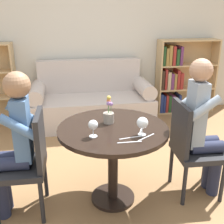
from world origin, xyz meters
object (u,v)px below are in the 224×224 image
at_px(couch, 92,103).
at_px(chair_left, 28,160).
at_px(wine_glass_right, 142,123).
at_px(flower_vase, 109,115).
at_px(person_right, 203,127).
at_px(bookshelf_right, 178,78).
at_px(chair_right, 191,146).
at_px(person_left, 14,142).
at_px(wine_glass_left, 93,125).

height_order(couch, chair_left, couch).
relative_size(wine_glass_right, flower_vase, 0.61).
bearing_deg(wine_glass_right, person_right, 15.11).
distance_m(bookshelf_right, chair_right, 2.30).
height_order(person_left, wine_glass_right, person_left).
height_order(person_right, flower_vase, person_right).
bearing_deg(chair_right, flower_vase, 82.52).
bearing_deg(wine_glass_right, wine_glass_left, 175.08).
xyz_separation_m(wine_glass_right, flower_vase, (-0.22, 0.29, -0.02)).
bearing_deg(flower_vase, chair_right, -9.61).
xyz_separation_m(chair_right, wine_glass_right, (-0.52, -0.17, 0.33)).
bearing_deg(chair_right, wine_glass_right, 110.23).
height_order(person_left, wine_glass_left, person_left).
relative_size(chair_left, wine_glass_right, 6.03).
bearing_deg(wine_glass_left, chair_right, 8.57).
height_order(bookshelf_right, wine_glass_right, bookshelf_right).
relative_size(chair_left, flower_vase, 3.69).
bearing_deg(flower_vase, wine_glass_left, -122.07).
xyz_separation_m(bookshelf_right, chair_left, (-2.18, -2.19, -0.08)).
distance_m(person_right, wine_glass_left, 1.01).
xyz_separation_m(person_right, wine_glass_left, (-0.99, -0.13, 0.14)).
height_order(couch, person_right, person_right).
height_order(wine_glass_left, wine_glass_right, wine_glass_right).
distance_m(bookshelf_right, chair_left, 3.09).
distance_m(chair_right, wine_glass_right, 0.63).
xyz_separation_m(person_left, flower_vase, (0.79, 0.14, 0.14)).
xyz_separation_m(person_right, wine_glass_right, (-0.60, -0.16, 0.15)).
bearing_deg(bookshelf_right, flower_vase, -125.82).
height_order(chair_left, flower_vase, flower_vase).
height_order(chair_left, wine_glass_left, chair_left).
bearing_deg(person_left, wine_glass_left, 80.32).
xyz_separation_m(couch, flower_vase, (-0.02, -1.79, 0.49)).
bearing_deg(wine_glass_left, bookshelf_right, 54.58).
bearing_deg(person_left, chair_left, 88.87).
distance_m(chair_left, flower_vase, 0.77).
xyz_separation_m(chair_right, flower_vase, (-0.74, 0.12, 0.30)).
relative_size(couch, person_left, 1.46).
distance_m(chair_right, flower_vase, 0.81).
height_order(couch, person_left, person_left).
height_order(couch, bookshelf_right, bookshelf_right).
height_order(wine_glass_left, flower_vase, flower_vase).
bearing_deg(wine_glass_right, chair_left, 170.50).
xyz_separation_m(chair_right, person_right, (0.09, -0.01, 0.18)).
distance_m(bookshelf_right, wine_glass_left, 2.85).
distance_m(wine_glass_left, wine_glass_right, 0.39).
xyz_separation_m(couch, chair_right, (0.72, -1.91, 0.18)).
height_order(person_right, wine_glass_left, person_right).
bearing_deg(couch, chair_right, -69.42).
height_order(chair_left, person_right, person_right).
bearing_deg(chair_right, chair_left, 92.71).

